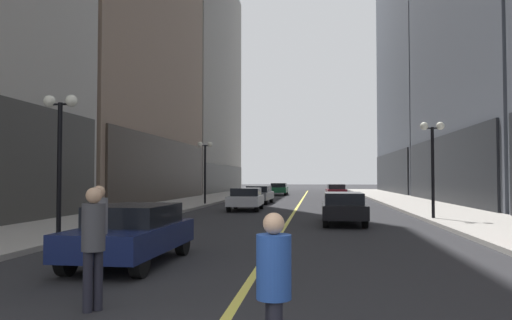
# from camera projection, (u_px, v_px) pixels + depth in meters

# --- Properties ---
(ground_plane) EXTENTS (200.00, 200.00, 0.00)m
(ground_plane) POSITION_uv_depth(u_px,v_px,m) (300.00, 203.00, 37.77)
(ground_plane) COLOR #262628
(sidewalk_left) EXTENTS (4.50, 78.00, 0.15)m
(sidewalk_left) POSITION_uv_depth(u_px,v_px,m) (196.00, 201.00, 38.79)
(sidewalk_left) COLOR #9E9991
(sidewalk_left) RESTS_ON ground
(sidewalk_right) EXTENTS (4.50, 78.00, 0.15)m
(sidewalk_right) POSITION_uv_depth(u_px,v_px,m) (410.00, 202.00, 36.77)
(sidewalk_right) COLOR #9E9991
(sidewalk_right) RESTS_ON ground
(lane_centre_stripe) EXTENTS (0.16, 70.00, 0.01)m
(lane_centre_stripe) POSITION_uv_depth(u_px,v_px,m) (300.00, 203.00, 37.77)
(lane_centre_stripe) COLOR #E5D64C
(lane_centre_stripe) RESTS_ON ground
(building_left_far) EXTENTS (13.22, 26.00, 29.44)m
(building_left_far) POSITION_uv_depth(u_px,v_px,m) (178.00, 82.00, 65.18)
(building_left_far) COLOR #A8A399
(building_left_far) RESTS_ON ground
(car_navy) EXTENTS (1.85, 4.09, 1.32)m
(car_navy) POSITION_uv_depth(u_px,v_px,m) (132.00, 232.00, 11.03)
(car_navy) COLOR #141E4C
(car_navy) RESTS_ON ground
(car_black) EXTENTS (1.77, 4.73, 1.32)m
(car_black) POSITION_uv_depth(u_px,v_px,m) (343.00, 207.00, 20.44)
(car_black) COLOR black
(car_black) RESTS_ON ground
(car_silver) EXTENTS (1.93, 4.18, 1.32)m
(car_silver) POSITION_uv_depth(u_px,v_px,m) (246.00, 198.00, 28.92)
(car_silver) COLOR #B7B7BC
(car_silver) RESTS_ON ground
(car_grey) EXTENTS (1.92, 4.46, 1.32)m
(car_grey) POSITION_uv_depth(u_px,v_px,m) (259.00, 194.00, 36.36)
(car_grey) COLOR slate
(car_grey) RESTS_ON ground
(car_maroon) EXTENTS (1.86, 4.23, 1.32)m
(car_maroon) POSITION_uv_depth(u_px,v_px,m) (336.00, 191.00, 45.40)
(car_maroon) COLOR maroon
(car_maroon) RESTS_ON ground
(car_green) EXTENTS (1.84, 4.25, 1.32)m
(car_green) POSITION_uv_depth(u_px,v_px,m) (279.00, 189.00, 54.06)
(car_green) COLOR #196038
(car_green) RESTS_ON ground
(pedestrian_in_blue_hoodie) EXTENTS (0.42, 0.42, 1.61)m
(pedestrian_in_blue_hoodie) POSITION_uv_depth(u_px,v_px,m) (274.00, 283.00, 4.70)
(pedestrian_in_blue_hoodie) COLOR black
(pedestrian_in_blue_hoodie) RESTS_ON ground
(pedestrian_with_orange_bag) EXTENTS (0.48, 0.48, 1.80)m
(pedestrian_with_orange_bag) POSITION_uv_depth(u_px,v_px,m) (93.00, 238.00, 7.14)
(pedestrian_with_orange_bag) COLOR black
(pedestrian_with_orange_bag) RESTS_ON ground
(pedestrian_in_grey_suit) EXTENTS (0.35, 0.35, 1.79)m
(pedestrian_in_grey_suit) POSITION_uv_depth(u_px,v_px,m) (98.00, 225.00, 9.29)
(pedestrian_in_grey_suit) COLOR black
(pedestrian_in_grey_suit) RESTS_ON ground
(street_lamp_left_near) EXTENTS (1.06, 0.36, 4.43)m
(street_lamp_left_near) POSITION_uv_depth(u_px,v_px,m) (60.00, 134.00, 14.66)
(street_lamp_left_near) COLOR black
(street_lamp_left_near) RESTS_ON ground
(street_lamp_left_far) EXTENTS (1.06, 0.36, 4.43)m
(street_lamp_left_far) POSITION_uv_depth(u_px,v_px,m) (205.00, 159.00, 33.83)
(street_lamp_left_far) COLOR black
(street_lamp_left_far) RESTS_ON ground
(street_lamp_right_mid) EXTENTS (1.06, 0.36, 4.43)m
(street_lamp_right_mid) POSITION_uv_depth(u_px,v_px,m) (432.00, 148.00, 21.80)
(street_lamp_right_mid) COLOR black
(street_lamp_right_mid) RESTS_ON ground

